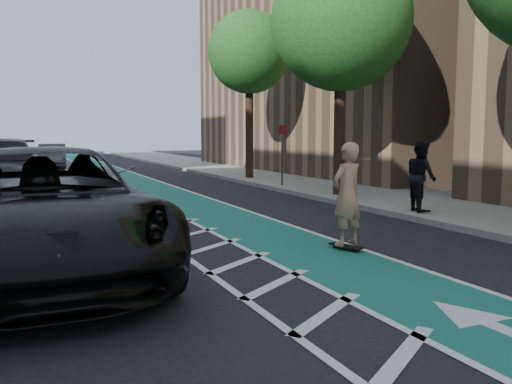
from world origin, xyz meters
TOP-DOWN VIEW (x-y plane):
  - ground at (0.00, 0.00)m, footprint 120.00×120.00m
  - bike_lane at (3.00, 10.00)m, footprint 2.00×90.00m
  - buffer_strip at (1.50, 10.00)m, footprint 1.40×90.00m
  - sidewalk_right at (9.50, 10.00)m, footprint 5.00×90.00m
  - curb_right at (7.05, 10.00)m, footprint 0.12×90.00m
  - building_right_far at (17.50, 20.00)m, footprint 14.00×22.00m
  - tree_r_c at (7.90, 8.00)m, footprint 4.20×4.20m
  - tree_r_d at (7.90, 16.00)m, footprint 4.20×4.20m
  - sign_post at (7.60, 12.00)m, footprint 0.35×0.08m
  - skateboard at (3.70, 1.54)m, footprint 0.38×0.74m
  - skateboarder at (3.70, 1.54)m, footprint 0.79×0.62m
  - suv_near at (-1.51, 2.15)m, footprint 3.26×7.05m
  - car_grey at (0.20, 29.46)m, footprint 1.92×4.68m
  - pedestrian at (7.70, 4.18)m, footprint 0.90×1.04m
  - barrel_a at (-2.20, 8.12)m, footprint 0.73×0.73m
  - barrel_b at (-1.80, 9.50)m, footprint 0.67×0.67m

SIDE VIEW (x-z plane):
  - ground at x=0.00m, z-range 0.00..0.00m
  - buffer_strip at x=1.50m, z-range 0.00..0.01m
  - bike_lane at x=3.00m, z-range 0.00..0.01m
  - sidewalk_right at x=9.50m, z-range 0.00..0.15m
  - skateboard at x=3.70m, z-range 0.03..0.13m
  - curb_right at x=7.05m, z-range 0.00..0.16m
  - barrel_b at x=-1.80m, z-range -0.03..0.89m
  - barrel_a at x=-2.20m, z-range -0.03..0.96m
  - car_grey at x=0.20m, z-range 0.00..1.51m
  - suv_near at x=-1.51m, z-range 0.00..1.96m
  - skateboarder at x=3.70m, z-range 0.10..2.01m
  - pedestrian at x=7.70m, z-range 0.15..1.98m
  - sign_post at x=7.60m, z-range 0.11..2.59m
  - tree_r_c at x=7.90m, z-range 1.82..9.72m
  - tree_r_d at x=7.90m, z-range 1.82..9.72m
  - building_right_far at x=17.50m, z-range 0.00..19.00m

